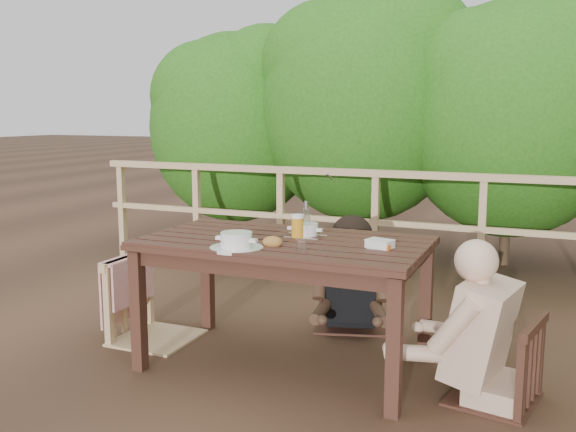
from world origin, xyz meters
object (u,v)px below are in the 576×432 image
at_px(chair_far, 351,258).
at_px(soup_far, 305,230).
at_px(diner_right, 506,272).
at_px(chair_left, 155,264).
at_px(chair_right, 497,320).
at_px(butter_tub, 380,245).
at_px(table, 285,304).
at_px(tumbler, 302,246).
at_px(beer_glass, 298,227).
at_px(bread_roll, 273,242).
at_px(woman, 352,239).
at_px(bottle, 306,220).
at_px(soup_near, 236,241).

height_order(chair_far, soup_far, chair_far).
bearing_deg(diner_right, soup_far, 93.42).
bearing_deg(chair_left, soup_far, -85.41).
bearing_deg(chair_right, butter_tub, -77.66).
distance_m(table, tumbler, 0.52).
bearing_deg(chair_left, diner_right, -92.23).
bearing_deg(soup_far, chair_left, -175.22).
bearing_deg(butter_tub, beer_glass, -175.90).
height_order(diner_right, soup_far, diner_right).
relative_size(table, tumbler, 22.50).
bearing_deg(table, chair_far, 80.39).
height_order(chair_left, chair_far, chair_left).
bearing_deg(bread_roll, diner_right, 8.56).
bearing_deg(woman, chair_far, 73.46).
bearing_deg(beer_glass, butter_tub, -10.73).
height_order(chair_right, bread_roll, chair_right).
relative_size(diner_right, bread_roll, 12.04).
distance_m(chair_left, chair_far, 1.35).
bearing_deg(bread_roll, chair_left, 164.93).
height_order(chair_far, tumbler, chair_far).
distance_m(chair_far, woman, 0.13).
xyz_separation_m(diner_right, butter_tub, (-0.65, -0.01, 0.09)).
relative_size(woman, beer_glass, 8.21).
bearing_deg(table, chair_left, 176.03).
bearing_deg(diner_right, chair_far, 63.20).
distance_m(chair_far, chair_right, 1.36).
xyz_separation_m(chair_far, soup_far, (-0.08, -0.69, 0.31)).
xyz_separation_m(chair_right, soup_far, (-1.13, 0.16, 0.36)).
height_order(table, bottle, bottle).
height_order(diner_right, bread_roll, diner_right).
relative_size(woman, soup_far, 4.69).
bearing_deg(chair_right, beer_glass, -83.01).
distance_m(chair_left, tumbler, 1.23).
distance_m(soup_far, bread_roll, 0.35).
relative_size(bread_roll, butter_tub, 0.82).
distance_m(table, beer_glass, 0.46).
height_order(table, butter_tub, butter_tub).
relative_size(table, chair_far, 1.66).
bearing_deg(bread_roll, bottle, 74.83).
bearing_deg(chair_left, soup_near, -115.22).
xyz_separation_m(table, soup_near, (-0.15, -0.31, 0.43)).
relative_size(soup_far, butter_tub, 1.86).
relative_size(chair_right, soup_far, 3.33).
bearing_deg(bread_roll, chair_right, 8.77).
bearing_deg(chair_far, bread_roll, -113.79).
bearing_deg(bottle, diner_right, -5.91).
bearing_deg(chair_far, bottle, -110.47).
bearing_deg(tumbler, chair_far, 93.15).
bearing_deg(bread_roll, soup_near, -145.26).
xyz_separation_m(chair_right, bottle, (-1.11, 0.12, 0.43)).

